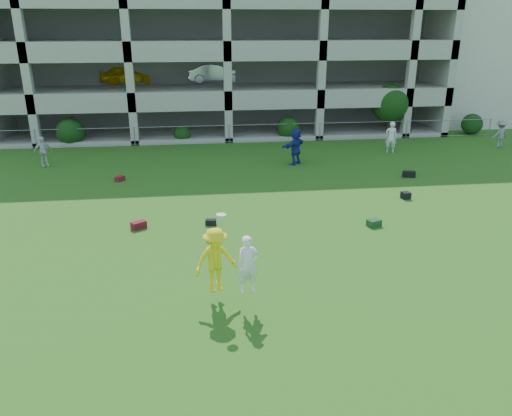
{
  "coord_description": "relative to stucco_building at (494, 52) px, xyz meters",
  "views": [
    {
      "loc": [
        -2.19,
        -12.84,
        7.35
      ],
      "look_at": [
        -0.23,
        3.0,
        1.4
      ],
      "focal_mm": 35.0,
      "sensor_mm": 36.0,
      "label": 1
    }
  ],
  "objects": [
    {
      "name": "bystander_b",
      "position": [
        -33.39,
        -13.36,
        -4.18
      ],
      "size": [
        1.03,
        0.84,
        1.64
      ],
      "primitive_type": "imported",
      "rotation": [
        0.0,
        0.0,
        0.54
      ],
      "color": "silver",
      "rests_on": "ground"
    },
    {
      "name": "shrub_row",
      "position": [
        -18.41,
        -8.3,
        -3.49
      ],
      "size": [
        34.38,
        2.52,
        3.5
      ],
      "color": "#163D11",
      "rests_on": "ground"
    },
    {
      "name": "bag_black_b",
      "position": [
        -24.73,
        -22.9,
        -4.89
      ],
      "size": [
        0.43,
        0.31,
        0.22
      ],
      "primitive_type": "cube",
      "rotation": [
        0.0,
        0.0,
        -0.16
      ],
      "color": "black",
      "rests_on": "ground"
    },
    {
      "name": "crate_d",
      "position": [
        -16.01,
        -20.88,
        -4.85
      ],
      "size": [
        0.4,
        0.4,
        0.3
      ],
      "primitive_type": "cube",
      "rotation": [
        0.0,
        0.0,
        0.17
      ],
      "color": "black",
      "rests_on": "ground"
    },
    {
      "name": "fence",
      "position": [
        -23.0,
        -9.0,
        -4.39
      ],
      "size": [
        36.06,
        0.06,
        1.2
      ],
      "color": "gray",
      "rests_on": "ground"
    },
    {
      "name": "bag_green_c",
      "position": [
        -18.5,
        -23.79,
        -4.87
      ],
      "size": [
        0.59,
        0.5,
        0.26
      ],
      "primitive_type": "cube",
      "rotation": [
        0.0,
        0.0,
        0.34
      ],
      "color": "#193C15",
      "rests_on": "ground"
    },
    {
      "name": "bystander_d",
      "position": [
        -19.76,
        -14.59,
        -4.0
      ],
      "size": [
        1.75,
        1.71,
        2.0
      ],
      "primitive_type": "imported",
      "rotation": [
        0.0,
        0.0,
        3.9
      ],
      "color": "navy",
      "rests_on": "ground"
    },
    {
      "name": "bag_red_f",
      "position": [
        -28.97,
        -16.64,
        -4.88
      ],
      "size": [
        0.5,
        0.53,
        0.24
      ],
      "primitive_type": "cube",
      "rotation": [
        0.0,
        0.0,
        0.91
      ],
      "color": "#5C0F19",
      "rests_on": "ground"
    },
    {
      "name": "frisbee_contest",
      "position": [
        -24.63,
        -28.63,
        -3.73
      ],
      "size": [
        1.84,
        1.27,
        2.3
      ],
      "color": "yellow",
      "rests_on": "ground"
    },
    {
      "name": "parking_garage",
      "position": [
        -23.01,
        -0.3,
        1.01
      ],
      "size": [
        30.0,
        14.0,
        12.0
      ],
      "color": "#9E998C",
      "rests_on": "ground"
    },
    {
      "name": "bystander_f",
      "position": [
        -6.32,
        -12.28,
        -4.15
      ],
      "size": [
        1.21,
        0.86,
        1.69
      ],
      "primitive_type": "imported",
      "rotation": [
        0.0,
        0.0,
        3.37
      ],
      "color": "gray",
      "rests_on": "ground"
    },
    {
      "name": "bystander_e",
      "position": [
        -13.58,
        -12.73,
        -4.06
      ],
      "size": [
        0.79,
        0.63,
        1.88
      ],
      "primitive_type": "imported",
      "rotation": [
        0.0,
        0.0,
        2.84
      ],
      "color": "white",
      "rests_on": "ground"
    },
    {
      "name": "stucco_building",
      "position": [
        0.0,
        0.0,
        0.0
      ],
      "size": [
        16.0,
        14.0,
        10.0
      ],
      "primitive_type": "cube",
      "color": "beige",
      "rests_on": "ground"
    },
    {
      "name": "ground",
      "position": [
        -23.0,
        -28.0,
        -5.0
      ],
      "size": [
        100.0,
        100.0,
        0.0
      ],
      "primitive_type": "plane",
      "color": "#235114",
      "rests_on": "ground"
    },
    {
      "name": "bag_black_e",
      "position": [
        -14.51,
        -17.74,
        -4.85
      ],
      "size": [
        0.65,
        0.42,
        0.3
      ],
      "primitive_type": "cube",
      "rotation": [
        0.0,
        0.0,
        -0.22
      ],
      "color": "black",
      "rests_on": "ground"
    },
    {
      "name": "bag_red_a",
      "position": [
        -27.46,
        -22.93,
        -4.86
      ],
      "size": [
        0.63,
        0.54,
        0.28
      ],
      "primitive_type": "cube",
      "rotation": [
        0.0,
        0.0,
        0.55
      ],
      "color": "#540E1C",
      "rests_on": "ground"
    }
  ]
}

